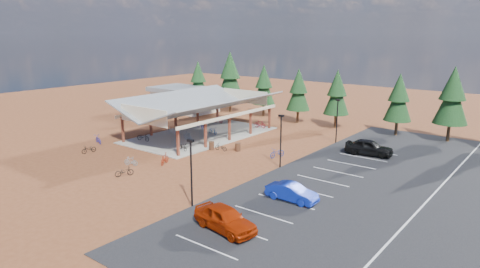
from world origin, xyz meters
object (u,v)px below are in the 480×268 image
trash_bin_1 (238,147)px  bike_1 (171,131)px  bike_16 (221,147)px  bike_4 (183,147)px  bike_10 (98,139)px  bike_pavilion (201,105)px  car_1 (292,192)px  bike_14 (277,153)px  car_4 (369,147)px  car_0 (225,218)px  bike_7 (260,124)px  lamp_post_2 (337,118)px  lamp_post_0 (191,168)px  bike_0 (143,137)px  bike_8 (89,149)px  bike_2 (200,125)px  outbuilding (185,99)px  bike_6 (213,131)px  bike_3 (218,119)px  trash_bin_0 (212,146)px  bike_13 (131,161)px  lamp_post_1 (281,137)px  bike_5 (188,136)px  bike_11 (165,159)px  bike_12 (124,171)px

trash_bin_1 → bike_1: (-11.11, 0.59, 0.14)m
bike_16 → bike_4: bearing=-54.3°
bike_1 → bike_10: bike_1 is taller
bike_pavilion → car_1: bike_pavilion is taller
bike_14 → car_4: (7.15, 6.61, 0.37)m
bike_10 → car_0: car_0 is taller
bike_pavilion → bike_7: size_ratio=11.00×
bike_7 → lamp_post_2: bearing=-95.3°
lamp_post_0 → bike_16: 15.72m
lamp_post_2 → bike_1: bearing=-152.4°
bike_0 → bike_8: bike_0 is taller
bike_1 → bike_2: bearing=-13.0°
outbuilding → trash_bin_1: 26.26m
bike_1 → car_4: size_ratio=0.33×
bike_1 → bike_6: bike_1 is taller
bike_pavilion → bike_0: 8.02m
lamp_post_0 → bike_14: size_ratio=2.69×
outbuilding → car_4: 34.73m
bike_4 → car_0: size_ratio=0.32×
lamp_post_2 → car_1: size_ratio=1.25×
bike_0 → bike_3: (0.13, 13.37, 0.05)m
lamp_post_0 → trash_bin_1: (-6.81, 14.05, -2.53)m
bike_3 → bike_8: size_ratio=1.04×
bike_10 → trash_bin_0: bearing=134.3°
bike_13 → bike_16: bearing=139.5°
lamp_post_0 → bike_8: 19.42m
lamp_post_1 → bike_14: 4.21m
bike_7 → bike_16: bearing=-167.0°
bike_pavilion → bike_5: bike_pavilion is taller
bike_pavilion → bike_14: bike_pavilion is taller
trash_bin_0 → car_1: size_ratio=0.22×
bike_0 → bike_11: bearing=-125.5°
bike_7 → bike_2: bearing=128.4°
lamp_post_2 → bike_2: 18.27m
bike_8 → bike_10: size_ratio=0.91×
lamp_post_0 → bike_12: size_ratio=3.08×
bike_4 → trash_bin_1: bearing=-39.1°
outbuilding → bike_6: size_ratio=6.68×
outbuilding → bike_0: bearing=-58.5°
car_1 → bike_8: bearing=93.5°
car_1 → bike_1: bearing=67.5°
bike_1 → bike_2: size_ratio=0.85×
bike_12 → car_1: (14.95, 4.24, 0.28)m
lamp_post_1 → lamp_post_0: bearing=-90.0°
bike_3 → bike_4: size_ratio=1.15×
trash_bin_0 → bike_3: size_ratio=0.51×
outbuilding → bike_0: size_ratio=6.06×
lamp_post_0 → bike_2: bearing=131.9°
bike_12 → bike_2: bearing=-42.8°
lamp_post_2 → bike_5: size_ratio=2.77×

